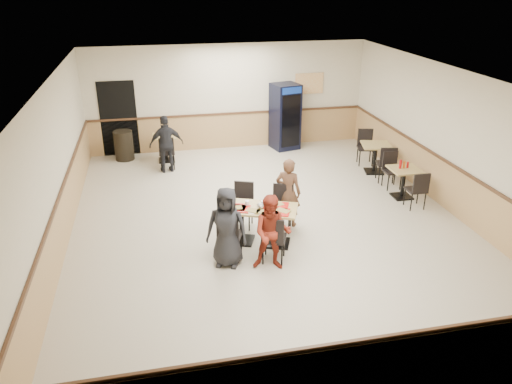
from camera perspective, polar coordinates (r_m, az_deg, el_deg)
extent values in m
plane|color=beige|center=(10.44, 1.39, -3.44)|extent=(10.00, 10.00, 0.00)
plane|color=silver|center=(9.45, 1.58, 12.95)|extent=(10.00, 10.00, 0.00)
plane|color=beige|center=(14.56, -3.18, 10.76)|extent=(8.00, 0.00, 8.00)
plane|color=beige|center=(5.63, 13.70, -12.60)|extent=(8.00, 0.00, 8.00)
plane|color=beige|center=(9.77, -22.02, 2.39)|extent=(0.00, 10.00, 10.00)
plane|color=beige|center=(11.42, 21.49, 5.44)|extent=(0.00, 10.00, 10.00)
cube|color=tan|center=(14.81, -3.09, 6.98)|extent=(7.98, 0.03, 1.00)
cube|color=tan|center=(11.74, 20.70, 0.82)|extent=(0.03, 9.98, 1.00)
cube|color=#472B19|center=(14.65, -3.12, 8.94)|extent=(7.98, 0.04, 0.06)
cube|color=black|center=(14.52, -15.42, 8.07)|extent=(1.00, 0.02, 2.10)
cube|color=orange|center=(15.02, 6.10, 12.24)|extent=(0.85, 0.02, 0.60)
cube|color=black|center=(9.72, -1.62, -5.51)|extent=(0.58, 0.58, 0.04)
cylinder|color=black|center=(9.55, -1.64, -3.64)|extent=(0.09, 0.09, 0.68)
cube|color=tan|center=(9.40, -1.67, -1.75)|extent=(0.90, 0.90, 0.04)
cube|color=black|center=(9.63, 2.47, -5.83)|extent=(0.58, 0.58, 0.04)
cylinder|color=black|center=(9.46, 2.51, -3.95)|extent=(0.09, 0.09, 0.68)
cube|color=tan|center=(9.30, 2.55, -2.05)|extent=(0.90, 0.90, 0.04)
imported|color=black|center=(8.68, -3.36, -4.04)|extent=(0.83, 0.68, 1.47)
imported|color=maroon|center=(8.57, 1.86, -4.70)|extent=(0.79, 0.70, 1.38)
imported|color=#533523|center=(10.06, 3.69, -0.05)|extent=(0.63, 0.57, 1.44)
imported|color=black|center=(13.04, -10.20, 5.41)|extent=(0.91, 0.48, 1.49)
cube|color=red|center=(9.29, -2.11, -1.89)|extent=(0.54, 0.47, 0.02)
cube|color=red|center=(9.40, 2.34, -1.56)|extent=(0.54, 0.47, 0.02)
cube|color=red|center=(9.16, 2.44, -2.29)|extent=(0.54, 0.47, 0.02)
cube|color=red|center=(9.35, -2.52, -1.72)|extent=(0.54, 0.47, 0.02)
cylinder|color=white|center=(9.14, 0.85, -2.35)|extent=(0.23, 0.23, 0.01)
cube|color=tan|center=(9.14, 0.85, -2.28)|extent=(0.30, 0.23, 0.02)
cylinder|color=white|center=(9.19, 3.09, -2.23)|extent=(0.23, 0.23, 0.01)
cube|color=tan|center=(9.19, 3.09, -2.16)|extent=(0.30, 0.30, 0.02)
cylinder|color=white|center=(9.43, 2.36, -1.51)|extent=(0.23, 0.23, 0.01)
cube|color=tan|center=(9.43, 2.36, -1.44)|extent=(0.29, 0.23, 0.02)
cylinder|color=white|center=(9.19, -0.35, -2.20)|extent=(0.23, 0.23, 0.01)
cube|color=tan|center=(9.18, -0.35, -2.14)|extent=(0.31, 0.29, 0.02)
cylinder|color=white|center=(9.30, -2.41, -1.89)|extent=(0.23, 0.23, 0.01)
cube|color=tan|center=(9.30, -2.41, -1.82)|extent=(0.26, 0.18, 0.02)
cylinder|color=white|center=(9.40, -1.02, -1.29)|extent=(0.08, 0.08, 0.10)
cylinder|color=white|center=(9.18, -2.88, -1.96)|extent=(0.08, 0.08, 0.10)
cylinder|color=white|center=(9.49, -2.74, -1.04)|extent=(0.08, 0.08, 0.10)
cylinder|color=#AFB6C3|center=(9.35, 0.78, -1.35)|extent=(0.07, 0.07, 0.12)
cylinder|color=#AFB6C3|center=(9.29, 1.16, -1.51)|extent=(0.07, 0.07, 0.12)
ellipsoid|color=silver|center=(9.29, 0.53, -1.57)|extent=(0.15, 0.15, 0.10)
cube|color=black|center=(12.05, 16.29, -0.47)|extent=(0.43, 0.43, 0.04)
cylinder|color=black|center=(11.92, 16.48, 1.01)|extent=(0.08, 0.08, 0.64)
cube|color=tan|center=(11.80, 16.66, 2.48)|extent=(0.67, 0.67, 0.04)
cube|color=black|center=(13.38, 13.29, 2.32)|extent=(0.55, 0.55, 0.04)
cylinder|color=black|center=(13.26, 13.44, 3.78)|extent=(0.09, 0.09, 0.69)
cube|color=tan|center=(13.15, 13.58, 5.23)|extent=(0.85, 0.85, 0.04)
cylinder|color=#B10C0E|center=(11.76, 16.19, 3.07)|extent=(0.06, 0.06, 0.20)
cylinder|color=#B05517|center=(11.81, 16.56, 3.03)|extent=(0.06, 0.06, 0.17)
cylinder|color=#B10C0E|center=(11.85, 16.94, 2.99)|extent=(0.05, 0.05, 0.14)
cube|color=black|center=(14.05, -10.15, 3.63)|extent=(0.44, 0.44, 0.04)
cylinder|color=black|center=(13.94, -10.25, 4.97)|extent=(0.09, 0.09, 0.66)
cube|color=tan|center=(13.84, -10.35, 6.30)|extent=(0.69, 0.69, 0.04)
cube|color=black|center=(14.64, 3.33, 8.60)|extent=(0.86, 0.85, 1.90)
cube|color=black|center=(14.36, 4.02, 8.06)|extent=(0.57, 0.16, 1.50)
cube|color=navy|center=(14.13, 4.14, 11.48)|extent=(0.59, 0.16, 0.18)
cylinder|color=black|center=(14.28, -14.87, 5.17)|extent=(0.52, 0.52, 0.81)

